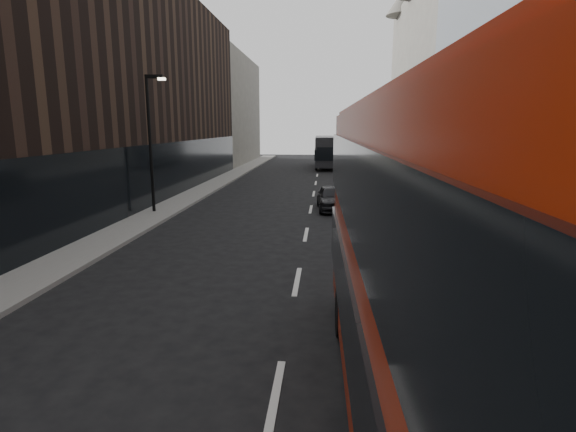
% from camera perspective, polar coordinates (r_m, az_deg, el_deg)
% --- Properties ---
extents(sidewalk_right, '(3.00, 80.00, 0.15)m').
position_cam_1_polar(sidewalk_right, '(30.93, 17.27, 2.41)').
color(sidewalk_right, slate).
rests_on(sidewalk_right, ground).
extents(sidewalk_left, '(2.00, 80.00, 0.15)m').
position_cam_1_polar(sidewalk_left, '(31.45, -11.51, 2.83)').
color(sidewalk_left, slate).
rests_on(sidewalk_left, ground).
extents(building_modern_block, '(5.03, 22.00, 20.00)m').
position_cam_1_polar(building_modern_block, '(28.47, 28.73, 20.75)').
color(building_modern_block, '#969A9F').
rests_on(building_modern_block, ground).
extents(building_victorian, '(6.50, 24.00, 21.00)m').
position_cam_1_polar(building_victorian, '(50.24, 17.69, 16.59)').
color(building_victorian, '#68645C').
rests_on(building_victorian, ground).
extents(building_left_mid, '(5.00, 24.00, 14.00)m').
position_cam_1_polar(building_left_mid, '(37.04, -15.10, 14.67)').
color(building_left_mid, black).
rests_on(building_left_mid, ground).
extents(building_left_far, '(5.00, 20.00, 13.00)m').
position_cam_1_polar(building_left_far, '(58.20, -7.59, 13.09)').
color(building_left_far, '#68645C').
rests_on(building_left_far, ground).
extents(street_lamp, '(1.06, 0.22, 7.00)m').
position_cam_1_polar(street_lamp, '(24.58, -16.99, 9.88)').
color(street_lamp, black).
rests_on(street_lamp, sidewalk_left).
extents(red_bus, '(3.15, 12.28, 4.93)m').
position_cam_1_polar(red_bus, '(6.12, 21.40, -7.09)').
color(red_bus, '#A22109').
rests_on(red_bus, ground).
extents(grey_bus, '(2.75, 10.84, 3.48)m').
position_cam_1_polar(grey_bus, '(51.36, 4.85, 8.23)').
color(grey_bus, black).
rests_on(grey_bus, ground).
extents(car_a, '(1.90, 4.13, 1.37)m').
position_cam_1_polar(car_a, '(25.16, 5.63, 2.34)').
color(car_a, black).
rests_on(car_a, ground).
extents(car_b, '(1.84, 4.56, 1.47)m').
position_cam_1_polar(car_b, '(24.00, 9.35, 1.92)').
color(car_b, '#92939A').
rests_on(car_b, ground).
extents(car_c, '(2.69, 5.58, 1.57)m').
position_cam_1_polar(car_c, '(29.31, 11.67, 3.62)').
color(car_c, black).
rests_on(car_c, ground).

